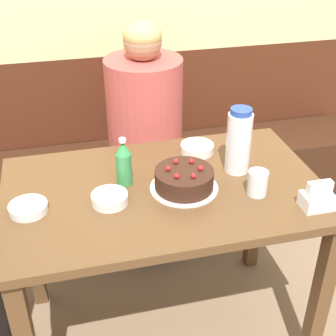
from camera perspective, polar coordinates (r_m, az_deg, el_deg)
ground_plane at (r=2.27m, az=-0.41°, el=-18.89°), size 12.00×12.00×0.00m
bench_seat at (r=2.73m, az=-4.51°, el=-2.46°), size 2.67×0.38×0.47m
dining_table at (r=1.82m, az=-0.49°, el=-5.46°), size 1.19×0.73×0.78m
birthday_cake at (r=1.72m, az=1.98°, el=-1.43°), size 0.25×0.25×0.10m
water_pitcher at (r=1.81m, az=8.61°, el=3.26°), size 0.10×0.10×0.26m
soju_bottle at (r=1.73m, az=-5.42°, el=0.65°), size 0.06×0.06×0.19m
napkin_holder at (r=1.70m, az=17.77°, el=-3.53°), size 0.11×0.08×0.11m
bowl_soup_white at (r=1.67m, az=-7.12°, el=-3.71°), size 0.13×0.13×0.04m
bowl_rice_small at (r=1.97m, az=3.57°, el=2.41°), size 0.14×0.14×0.04m
bowl_side_dish at (r=1.69m, az=-16.67°, el=-4.68°), size 0.13×0.13×0.03m
glass_water_tall at (r=1.72m, az=10.86°, el=-1.79°), size 0.07×0.07×0.09m
person_teal_shirt at (r=2.37m, az=-2.76°, el=2.54°), size 0.37×0.37×1.24m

